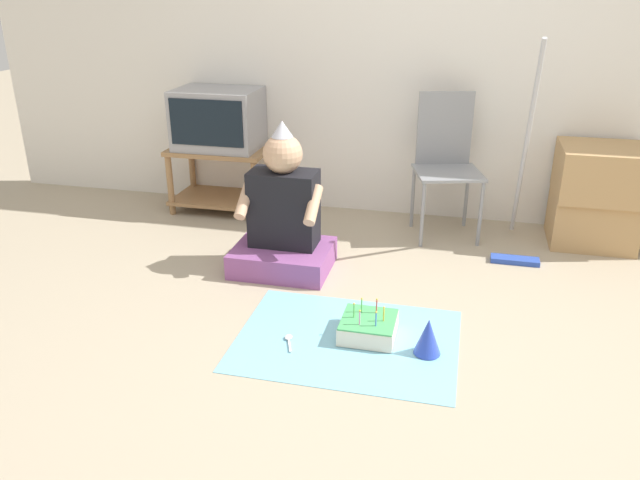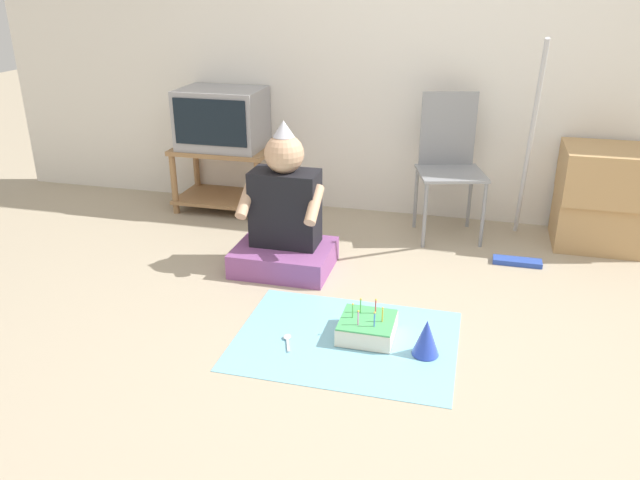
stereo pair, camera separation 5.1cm
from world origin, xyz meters
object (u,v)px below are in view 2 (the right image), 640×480
object	(u,v)px
cardboard_box_stack	(600,196)
person_seated	(285,220)
party_hat_blue	(426,337)
tv	(222,118)
folding_chair	(449,157)
dust_mop	(524,195)
birthday_cake	(367,327)

from	to	relation	value
cardboard_box_stack	person_seated	size ratio (longest dim) A/B	0.73
person_seated	party_hat_blue	xyz separation A→B (m)	(0.89, -0.73, -0.20)
tv	party_hat_blue	xyz separation A→B (m)	(1.60, -1.59, -0.57)
folding_chair	dust_mop	xyz separation A→B (m)	(0.46, -0.27, -0.13)
person_seated	party_hat_blue	size ratio (longest dim) A/B	5.02
dust_mop	birthday_cake	world-z (taller)	dust_mop
tv	birthday_cake	xyz separation A→B (m)	(1.32, -1.50, -0.61)
birthday_cake	dust_mop	bearing A→B (deg)	58.40
dust_mop	party_hat_blue	world-z (taller)	dust_mop
cardboard_box_stack	dust_mop	world-z (taller)	dust_mop
dust_mop	person_seated	distance (m)	1.42
cardboard_box_stack	dust_mop	size ratio (longest dim) A/B	0.49
person_seated	cardboard_box_stack	bearing A→B (deg)	24.17
party_hat_blue	birthday_cake	bearing A→B (deg)	163.31
tv	birthday_cake	world-z (taller)	tv
tv	birthday_cake	distance (m)	2.09
person_seated	birthday_cake	bearing A→B (deg)	-46.92
tv	person_seated	size ratio (longest dim) A/B	0.67
folding_chair	person_seated	size ratio (longest dim) A/B	1.05
folding_chair	birthday_cake	bearing A→B (deg)	-99.99
folding_chair	person_seated	xyz separation A→B (m)	(-0.86, -0.79, -0.22)
person_seated	party_hat_blue	world-z (taller)	person_seated
folding_chair	birthday_cake	distance (m)	1.53
dust_mop	cardboard_box_stack	bearing A→B (deg)	31.35
dust_mop	person_seated	xyz separation A→B (m)	(-1.32, -0.52, -0.10)
birthday_cake	person_seated	bearing A→B (deg)	133.08
cardboard_box_stack	birthday_cake	xyz separation A→B (m)	(-1.19, -1.45, -0.27)
cardboard_box_stack	dust_mop	bearing A→B (deg)	-148.65
dust_mop	tv	bearing A→B (deg)	170.59
birthday_cake	tv	bearing A→B (deg)	131.34
birthday_cake	folding_chair	bearing A→B (deg)	80.01
cardboard_box_stack	person_seated	distance (m)	1.96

